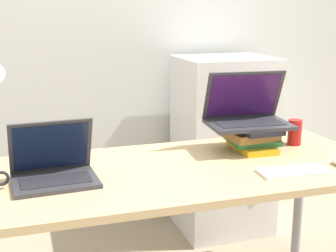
% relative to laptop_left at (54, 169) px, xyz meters
% --- Properties ---
extents(wall_back, '(8.00, 0.05, 2.70)m').
position_rel_laptop_left_xyz_m(wall_back, '(0.48, 1.10, 0.60)').
color(wall_back, silver).
rests_on(wall_back, ground_plane).
extents(desk, '(1.77, 0.74, 0.71)m').
position_rel_laptop_left_xyz_m(desk, '(0.48, 0.01, -0.11)').
color(desk, tan).
rests_on(desk, ground_plane).
extents(laptop_left, '(0.32, 0.26, 0.23)m').
position_rel_laptop_left_xyz_m(laptop_left, '(0.00, 0.00, 0.00)').
color(laptop_left, '#333338').
rests_on(laptop_left, desk).
extents(book_stack, '(0.25, 0.27, 0.11)m').
position_rel_laptop_left_xyz_m(book_stack, '(0.91, 0.16, 0.01)').
color(book_stack, gold).
rests_on(book_stack, desk).
extents(laptop_on_books, '(0.39, 0.28, 0.25)m').
position_rel_laptop_left_xyz_m(laptop_on_books, '(0.89, 0.17, 0.12)').
color(laptop_on_books, '#333338').
rests_on(laptop_on_books, book_stack).
extents(wireless_keyboard, '(0.30, 0.14, 0.01)m').
position_rel_laptop_left_xyz_m(wireless_keyboard, '(0.92, -0.20, -0.04)').
color(wireless_keyboard, white).
rests_on(wireless_keyboard, desk).
extents(soda_can, '(0.07, 0.07, 0.12)m').
position_rel_laptop_left_xyz_m(soda_can, '(1.15, 0.16, 0.01)').
color(soda_can, red).
rests_on(soda_can, desk).
extents(mini_fridge, '(0.53, 0.48, 1.07)m').
position_rel_laptop_left_xyz_m(mini_fridge, '(1.05, 0.78, -0.22)').
color(mini_fridge, white).
rests_on(mini_fridge, ground_plane).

